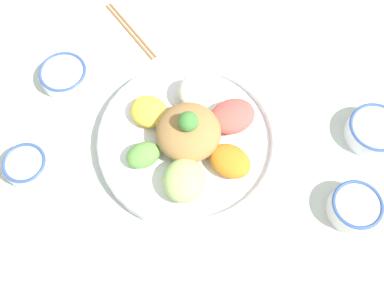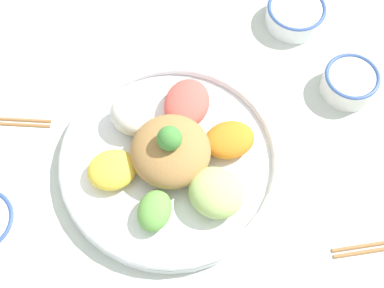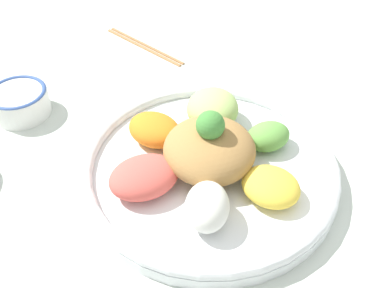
% 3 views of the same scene
% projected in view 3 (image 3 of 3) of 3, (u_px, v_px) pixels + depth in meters
% --- Properties ---
extents(ground_plane, '(2.40, 2.40, 0.00)m').
position_uv_depth(ground_plane, '(186.00, 181.00, 0.68)').
color(ground_plane, silver).
extents(salad_platter, '(0.39, 0.39, 0.12)m').
position_uv_depth(salad_platter, '(207.00, 161.00, 0.67)').
color(salad_platter, white).
rests_on(salad_platter, ground_plane).
extents(sauce_bowl_dark, '(0.10, 0.10, 0.05)m').
position_uv_depth(sauce_bowl_dark, '(19.00, 101.00, 0.78)').
color(sauce_bowl_dark, white).
rests_on(sauce_bowl_dark, ground_plane).
extents(chopsticks_pair_near, '(0.20, 0.13, 0.01)m').
position_uv_depth(chopsticks_pair_near, '(144.00, 45.00, 0.96)').
color(chopsticks_pair_near, '#9E6B3D').
rests_on(chopsticks_pair_near, ground_plane).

